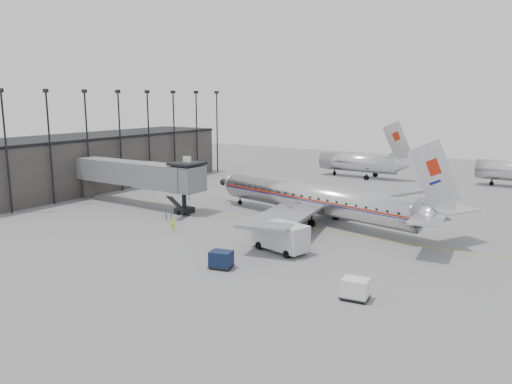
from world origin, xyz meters
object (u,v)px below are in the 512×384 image
baggage_cart_white (355,289)px  baggage_cart_navy (221,259)px  service_van (280,236)px  airliner (317,199)px  ramp_worker (173,224)px

baggage_cart_white → baggage_cart_navy: bearing=172.9°
service_van → baggage_cart_navy: 7.09m
baggage_cart_navy → airliner: bearing=78.0°
baggage_cart_navy → baggage_cart_white: bearing=-13.3°
ramp_worker → baggage_cart_white: bearing=-16.2°
airliner → baggage_cart_navy: bearing=-76.9°
baggage_cart_navy → baggage_cart_white: size_ratio=1.03×
baggage_cart_navy → service_van: bearing=62.8°
airliner → baggage_cart_white: (12.43, -18.86, -1.82)m
service_van → baggage_cart_white: bearing=-20.1°
service_van → baggage_cart_white: service_van is taller
service_van → baggage_cart_navy: service_van is taller
baggage_cart_navy → baggage_cart_white: 11.99m
airliner → baggage_cart_navy: 18.96m
airliner → service_van: (2.14, -12.01, -1.19)m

